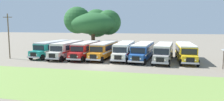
{
  "coord_description": "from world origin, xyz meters",
  "views": [
    {
      "loc": [
        8.08,
        -28.66,
        6.07
      ],
      "look_at": [
        0.0,
        6.16,
        1.6
      ],
      "focal_mm": 33.86,
      "sensor_mm": 36.0,
      "label": 1
    }
  ],
  "objects_px": {
    "broad_shade_tree": "(94,23)",
    "utility_pole": "(9,35)",
    "parked_bus_slot_1": "(68,49)",
    "parked_bus_slot_3": "(105,49)",
    "parked_bus_slot_5": "(143,50)",
    "parked_bus_slot_7": "(186,51)",
    "parked_bus_slot_4": "(124,50)",
    "parked_bus_slot_2": "(86,49)",
    "parked_bus_slot_6": "(164,51)",
    "parked_bus_slot_0": "(53,48)"
  },
  "relations": [
    {
      "from": "parked_bus_slot_0",
      "to": "parked_bus_slot_3",
      "type": "xyz_separation_m",
      "value": [
        10.18,
        -0.05,
        0.0
      ]
    },
    {
      "from": "broad_shade_tree",
      "to": "utility_pole",
      "type": "relative_size",
      "value": 1.58
    },
    {
      "from": "parked_bus_slot_4",
      "to": "utility_pole",
      "type": "distance_m",
      "value": 20.51
    },
    {
      "from": "parked_bus_slot_2",
      "to": "parked_bus_slot_3",
      "type": "height_order",
      "value": "same"
    },
    {
      "from": "parked_bus_slot_2",
      "to": "parked_bus_slot_5",
      "type": "height_order",
      "value": "same"
    },
    {
      "from": "parked_bus_slot_0",
      "to": "parked_bus_slot_2",
      "type": "distance_m",
      "value": 6.81
    },
    {
      "from": "parked_bus_slot_5",
      "to": "parked_bus_slot_1",
      "type": "bearing_deg",
      "value": -83.45
    },
    {
      "from": "parked_bus_slot_4",
      "to": "parked_bus_slot_5",
      "type": "height_order",
      "value": "same"
    },
    {
      "from": "parked_bus_slot_6",
      "to": "parked_bus_slot_0",
      "type": "bearing_deg",
      "value": -86.51
    },
    {
      "from": "parked_bus_slot_6",
      "to": "broad_shade_tree",
      "type": "bearing_deg",
      "value": -119.19
    },
    {
      "from": "parked_bus_slot_3",
      "to": "parked_bus_slot_1",
      "type": "bearing_deg",
      "value": -82.54
    },
    {
      "from": "utility_pole",
      "to": "parked_bus_slot_0",
      "type": "bearing_deg",
      "value": 36.8
    },
    {
      "from": "parked_bus_slot_4",
      "to": "parked_bus_slot_6",
      "type": "distance_m",
      "value": 6.79
    },
    {
      "from": "parked_bus_slot_4",
      "to": "parked_bus_slot_7",
      "type": "height_order",
      "value": "same"
    },
    {
      "from": "parked_bus_slot_1",
      "to": "parked_bus_slot_7",
      "type": "relative_size",
      "value": 1.0
    },
    {
      "from": "parked_bus_slot_3",
      "to": "parked_bus_slot_7",
      "type": "height_order",
      "value": "same"
    },
    {
      "from": "parked_bus_slot_7",
      "to": "broad_shade_tree",
      "type": "bearing_deg",
      "value": -117.94
    },
    {
      "from": "parked_bus_slot_7",
      "to": "parked_bus_slot_0",
      "type": "bearing_deg",
      "value": -90.16
    },
    {
      "from": "parked_bus_slot_3",
      "to": "parked_bus_slot_5",
      "type": "height_order",
      "value": "same"
    },
    {
      "from": "parked_bus_slot_1",
      "to": "broad_shade_tree",
      "type": "distance_m",
      "value": 11.88
    },
    {
      "from": "parked_bus_slot_1",
      "to": "utility_pole",
      "type": "distance_m",
      "value": 10.41
    },
    {
      "from": "parked_bus_slot_2",
      "to": "utility_pole",
      "type": "distance_m",
      "value": 13.74
    },
    {
      "from": "utility_pole",
      "to": "parked_bus_slot_1",
      "type": "bearing_deg",
      "value": 22.77
    },
    {
      "from": "parked_bus_slot_1",
      "to": "parked_bus_slot_6",
      "type": "bearing_deg",
      "value": 90.41
    },
    {
      "from": "parked_bus_slot_3",
      "to": "broad_shade_tree",
      "type": "xyz_separation_m",
      "value": [
        -5.34,
        10.19,
        4.81
      ]
    },
    {
      "from": "parked_bus_slot_0",
      "to": "parked_bus_slot_2",
      "type": "relative_size",
      "value": 1.01
    },
    {
      "from": "parked_bus_slot_6",
      "to": "utility_pole",
      "type": "height_order",
      "value": "utility_pole"
    },
    {
      "from": "parked_bus_slot_1",
      "to": "parked_bus_slot_5",
      "type": "xyz_separation_m",
      "value": [
        13.8,
        0.28,
        0.0
      ]
    },
    {
      "from": "broad_shade_tree",
      "to": "utility_pole",
      "type": "xyz_separation_m",
      "value": [
        -10.87,
        -14.65,
        -2.2
      ]
    },
    {
      "from": "parked_bus_slot_2",
      "to": "parked_bus_slot_6",
      "type": "height_order",
      "value": "same"
    },
    {
      "from": "parked_bus_slot_7",
      "to": "utility_pole",
      "type": "xyz_separation_m",
      "value": [
        -30.12,
        -4.71,
        2.61
      ]
    },
    {
      "from": "parked_bus_slot_6",
      "to": "parked_bus_slot_7",
      "type": "height_order",
      "value": "same"
    },
    {
      "from": "utility_pole",
      "to": "parked_bus_slot_7",
      "type": "bearing_deg",
      "value": 8.88
    },
    {
      "from": "parked_bus_slot_2",
      "to": "parked_bus_slot_4",
      "type": "relative_size",
      "value": 1.0
    },
    {
      "from": "parked_bus_slot_3",
      "to": "parked_bus_slot_5",
      "type": "relative_size",
      "value": 0.99
    },
    {
      "from": "parked_bus_slot_7",
      "to": "parked_bus_slot_3",
      "type": "bearing_deg",
      "value": -89.61
    },
    {
      "from": "parked_bus_slot_3",
      "to": "parked_bus_slot_2",
      "type": "bearing_deg",
      "value": -81.61
    },
    {
      "from": "parked_bus_slot_1",
      "to": "parked_bus_slot_0",
      "type": "bearing_deg",
      "value": -100.18
    },
    {
      "from": "parked_bus_slot_1",
      "to": "parked_bus_slot_6",
      "type": "height_order",
      "value": "same"
    },
    {
      "from": "parked_bus_slot_0",
      "to": "broad_shade_tree",
      "type": "height_order",
      "value": "broad_shade_tree"
    },
    {
      "from": "parked_bus_slot_5",
      "to": "utility_pole",
      "type": "relative_size",
      "value": 1.39
    },
    {
      "from": "parked_bus_slot_5",
      "to": "parked_bus_slot_3",
      "type": "bearing_deg",
      "value": -86.95
    },
    {
      "from": "parked_bus_slot_1",
      "to": "utility_pole",
      "type": "height_order",
      "value": "utility_pole"
    },
    {
      "from": "parked_bus_slot_1",
      "to": "parked_bus_slot_7",
      "type": "xyz_separation_m",
      "value": [
        20.83,
        0.8,
        0.0
      ]
    },
    {
      "from": "parked_bus_slot_2",
      "to": "utility_pole",
      "type": "xyz_separation_m",
      "value": [
        -12.84,
        -4.13,
        2.61
      ]
    },
    {
      "from": "parked_bus_slot_0",
      "to": "parked_bus_slot_7",
      "type": "height_order",
      "value": "same"
    },
    {
      "from": "parked_bus_slot_2",
      "to": "utility_pole",
      "type": "height_order",
      "value": "utility_pole"
    },
    {
      "from": "parked_bus_slot_0",
      "to": "parked_bus_slot_6",
      "type": "bearing_deg",
      "value": 93.83
    },
    {
      "from": "parked_bus_slot_3",
      "to": "parked_bus_slot_4",
      "type": "relative_size",
      "value": 1.01
    },
    {
      "from": "parked_bus_slot_4",
      "to": "parked_bus_slot_1",
      "type": "bearing_deg",
      "value": -86.24
    }
  ]
}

